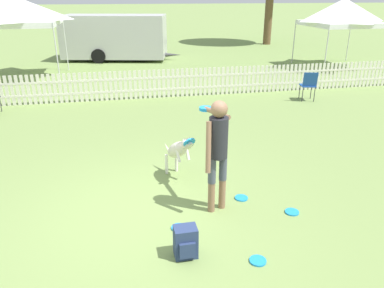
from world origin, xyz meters
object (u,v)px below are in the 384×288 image
Objects in this scene: folding_chair_center at (309,84)px; canopy_tent_secondary at (13,10)px; frisbee_near_dog at (258,261)px; canopy_tent_main at (343,12)px; frisbee_near_handler at (179,228)px; frisbee_far_scatter at (241,198)px; backpack_on_grass at (186,242)px; leaping_dog at (179,150)px; frisbee_midfield at (292,212)px; handler_person at (217,143)px; equipment_trailer at (115,36)px.

canopy_tent_secondary reaches higher than folding_chair_center.
canopy_tent_main is at bearing 54.86° from frisbee_near_dog.
frisbee_near_dog is at bearing -46.83° from frisbee_near_handler.
frisbee_far_scatter is 12.11m from canopy_tent_secondary.
folding_chair_center reaches higher than backpack_on_grass.
canopy_tent_secondary reaches higher than canopy_tent_main.
leaping_dog is at bearing 54.24° from folding_chair_center.
frisbee_midfield is 0.51× the size of backpack_on_grass.
frisbee_near_dog is at bearing -100.73° from handler_person.
folding_chair_center is 6.65m from canopy_tent_main.
frisbee_midfield is 12.89m from canopy_tent_secondary.
handler_person is at bearing -72.13° from equipment_trailer.
backpack_on_grass is 0.07× the size of equipment_trailer.
canopy_tent_main reaches higher than frisbee_near_handler.
leaping_dog reaches higher than frisbee_far_scatter.
canopy_tent_secondary is at bearing 112.70° from frisbee_near_dog.
leaping_dog is 0.33× the size of canopy_tent_secondary.
leaping_dog is 1.68m from frisbee_near_handler.
frisbee_far_scatter is 6.68m from folding_chair_center.
handler_person is 1.74m from frisbee_near_dog.
canopy_tent_secondary is (-13.38, 0.26, 0.18)m from canopy_tent_main.
canopy_tent_secondary reaches higher than leaping_dog.
leaping_dog reaches higher than folding_chair_center.
backpack_on_grass is 12.73m from canopy_tent_secondary.
handler_person is at bearing 97.96° from frisbee_near_dog.
frisbee_far_scatter is 0.07× the size of canopy_tent_secondary.
folding_chair_center is at bearing -129.09° from canopy_tent_main.
frisbee_midfield is at bearing -42.18° from frisbee_far_scatter.
equipment_trailer is at bearing 98.77° from frisbee_midfield.
frisbee_near_handler is 0.64m from backpack_on_grass.
frisbee_near_handler is 7.89m from folding_chair_center.
handler_person is 13.56m from canopy_tent_main.
frisbee_near_handler is at bearing 88.62° from backpack_on_grass.
frisbee_near_dog is (0.86, -0.91, 0.00)m from frisbee_near_handler.
frisbee_far_scatter is (1.16, 0.62, 0.00)m from frisbee_near_handler.
folding_chair_center is at bearing -156.61° from leaping_dog.
equipment_trailer is at bearing 96.68° from frisbee_far_scatter.
frisbee_near_handler is (-0.28, -1.56, -0.56)m from leaping_dog.
frisbee_far_scatter is 0.23× the size of folding_chair_center.
canopy_tent_secondary is at bearing 178.87° from canopy_tent_main.
canopy_tent_main is 0.50× the size of equipment_trailer.
canopy_tent_secondary reaches higher than frisbee_near_handler.
folding_chair_center is 10.84m from equipment_trailer.
backpack_on_grass is at bearing -142.01° from handler_person.
frisbee_far_scatter is at bearing -70.15° from equipment_trailer.
equipment_trailer is (-1.70, 14.54, 1.14)m from frisbee_far_scatter.
frisbee_near_dog and frisbee_far_scatter have the same top height.
canopy_tent_secondary reaches higher than frisbee_midfield.
canopy_tent_main is (9.18, 10.91, 2.36)m from frisbee_near_handler.
leaping_dog is at bearing 135.04° from frisbee_midfield.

